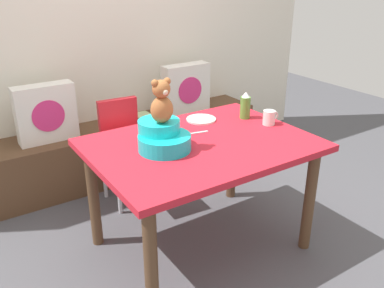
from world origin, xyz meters
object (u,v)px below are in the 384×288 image
infant_seat_teal (163,137)px  teddy_bear (162,102)px  ketchup_bottle (245,106)px  coffee_mug (270,118)px  book_stack (139,118)px  pillow_floral_right (186,89)px  highchair (125,138)px  pillow_floral_left (46,113)px  dining_table (201,157)px  dinner_plate_near (201,119)px

infant_seat_teal → teddy_bear: 0.21m
ketchup_bottle → coffee_mug: 0.20m
book_stack → pillow_floral_right: bearing=-2.5°
book_stack → highchair: bearing=-127.3°
highchair → ketchup_bottle: (0.63, -0.61, 0.31)m
pillow_floral_left → dining_table: 1.35m
dinner_plate_near → infant_seat_teal: bearing=-148.7°
pillow_floral_left → dinner_plate_near: (0.80, -0.90, 0.07)m
dining_table → highchair: 0.82m
pillow_floral_right → teddy_bear: 1.51m
pillow_floral_left → book_stack: pillow_floral_left is taller
pillow_floral_right → dining_table: size_ratio=0.34×
pillow_floral_right → ketchup_bottle: (-0.17, -1.03, 0.15)m
dinner_plate_near → pillow_floral_left: bearing=131.8°
book_stack → dinner_plate_near: (0.02, -0.92, 0.26)m
dining_table → dinner_plate_near: size_ratio=6.51×
teddy_bear → ketchup_bottle: teddy_bear is taller
highchair → pillow_floral_left: bearing=137.1°
infant_seat_teal → coffee_mug: infant_seat_teal is taller
infant_seat_teal → coffee_mug: size_ratio=2.75×
dining_table → dinner_plate_near: bearing=55.8°
pillow_floral_left → teddy_bear: 1.27m
book_stack → infant_seat_teal: infant_seat_teal is taller
infant_seat_teal → dinner_plate_near: (0.45, 0.27, -0.07)m
infant_seat_teal → teddy_bear: bearing=-90.0°
ketchup_bottle → coffee_mug: bearing=-73.8°
pillow_floral_left → highchair: bearing=-42.9°
pillow_floral_left → book_stack: bearing=1.5°
pillow_floral_left → coffee_mug: 1.66m
teddy_bear → ketchup_bottle: size_ratio=1.35×
book_stack → dinner_plate_near: bearing=-88.5°
pillow_floral_right → highchair: size_ratio=0.56×
pillow_floral_left → dining_table: size_ratio=0.34×
ketchup_bottle → dinner_plate_near: 0.31m
pillow_floral_right → infant_seat_teal: bearing=-127.4°
book_stack → ketchup_bottle: bearing=-74.0°
coffee_mug → teddy_bear: bearing=177.0°
ketchup_bottle → dinner_plate_near: bearing=155.0°
infant_seat_teal → teddy_bear: teddy_bear is taller
pillow_floral_left → pillow_floral_right: (1.25, 0.00, 0.00)m
highchair → dinner_plate_near: highchair is taller
dining_table → teddy_bear: bearing=171.1°
pillow_floral_left → dining_table: pillow_floral_left is taller
pillow_floral_left → pillow_floral_right: bearing=0.0°
coffee_mug → dinner_plate_near: (-0.33, 0.32, -0.04)m
pillow_floral_right → teddy_bear: bearing=-127.4°
infant_seat_teal → ketchup_bottle: ketchup_bottle is taller
infant_seat_teal → teddy_bear: (0.00, -0.00, 0.21)m
teddy_bear → infant_seat_teal: bearing=90.0°
highchair → dinner_plate_near: 0.64m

